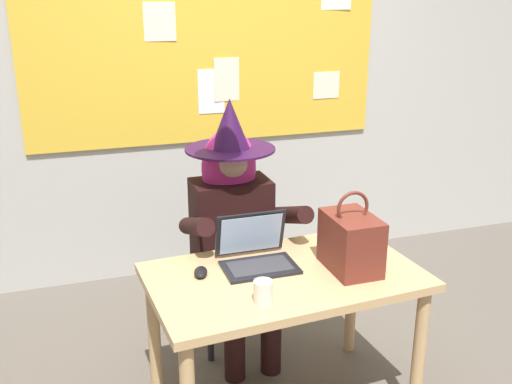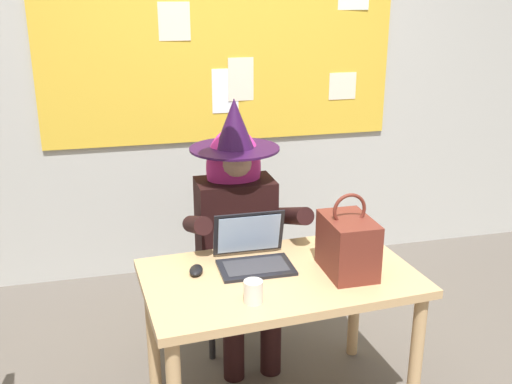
# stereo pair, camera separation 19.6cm
# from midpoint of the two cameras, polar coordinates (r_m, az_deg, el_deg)

# --- Properties ---
(wall_back_bulletin) EXTENTS (6.31, 1.88, 2.75)m
(wall_back_bulletin) POSITION_cam_midpoint_polar(r_m,az_deg,el_deg) (4.10, -6.26, 11.04)
(wall_back_bulletin) COLOR #B2B2AD
(wall_back_bulletin) RESTS_ON ground
(desk_main) EXTENTS (1.27, 0.80, 0.72)m
(desk_main) POSITION_cam_midpoint_polar(r_m,az_deg,el_deg) (2.75, 0.68, -9.70)
(desk_main) COLOR tan
(desk_main) RESTS_ON ground
(chair_at_desk) EXTENTS (0.44, 0.44, 0.90)m
(chair_at_desk) POSITION_cam_midpoint_polar(r_m,az_deg,el_deg) (3.40, -4.24, -6.09)
(chair_at_desk) COLOR black
(chair_at_desk) RESTS_ON ground
(person_costumed) EXTENTS (0.59, 0.70, 1.41)m
(person_costumed) POSITION_cam_midpoint_polar(r_m,az_deg,el_deg) (3.18, -3.88, -2.34)
(person_costumed) COLOR black
(person_costumed) RESTS_ON ground
(laptop) EXTENTS (0.34, 0.29, 0.23)m
(laptop) POSITION_cam_midpoint_polar(r_m,az_deg,el_deg) (2.77, -2.03, -6.01)
(laptop) COLOR black
(laptop) RESTS_ON desk_main
(computer_mouse) EXTENTS (0.09, 0.12, 0.03)m
(computer_mouse) POSITION_cam_midpoint_polar(r_m,az_deg,el_deg) (2.69, -7.46, -7.70)
(computer_mouse) COLOR black
(computer_mouse) RESTS_ON desk_main
(handbag) EXTENTS (0.20, 0.30, 0.38)m
(handbag) POSITION_cam_midpoint_polar(r_m,az_deg,el_deg) (2.71, 7.09, -4.83)
(handbag) COLOR maroon
(handbag) RESTS_ON desk_main
(coffee_mug) EXTENTS (0.08, 0.08, 0.09)m
(coffee_mug) POSITION_cam_midpoint_polar(r_m,az_deg,el_deg) (2.45, -1.64, -9.61)
(coffee_mug) COLOR silver
(coffee_mug) RESTS_ON desk_main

